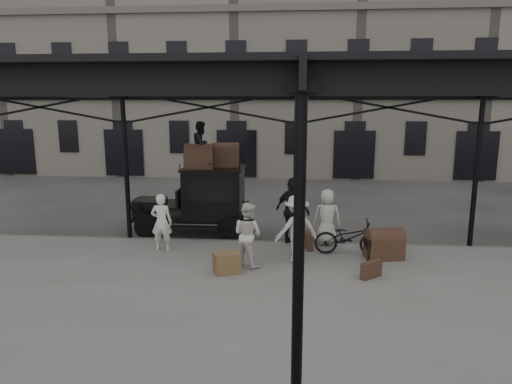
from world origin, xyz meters
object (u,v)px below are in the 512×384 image
porter_left (162,222)px  porter_official (293,211)px  taxi (204,198)px  steamer_trunk_platform (384,246)px  bicycle (349,237)px  steamer_trunk_roof_near (199,158)px

porter_left → porter_official: (3.59, 0.90, 0.17)m
taxi → steamer_trunk_platform: taxi is taller
bicycle → taxi: bearing=64.8°
porter_official → steamer_trunk_roof_near: size_ratio=2.25×
bicycle → steamer_trunk_roof_near: size_ratio=2.11×
steamer_trunk_platform → porter_official: bearing=143.4°
bicycle → steamer_trunk_roof_near: (-4.41, 1.87, 1.87)m
bicycle → steamer_trunk_platform: bearing=-104.3°
taxi → porter_official: size_ratio=1.88×
porter_left → porter_official: bearing=-167.2°
steamer_trunk_roof_near → taxi: bearing=66.9°
porter_left → bicycle: 5.11m
taxi → porter_left: bearing=-109.7°
taxi → porter_left: (-0.78, -2.16, -0.25)m
porter_official → steamer_trunk_roof_near: bearing=16.1°
porter_left → bicycle: (5.10, 0.05, -0.32)m
porter_left → porter_official: 3.71m
bicycle → porter_left: bearing=91.4°
porter_left → steamer_trunk_platform: 6.02m
porter_left → steamer_trunk_platform: size_ratio=1.71×
porter_left → steamer_trunk_roof_near: (0.69, 1.92, 1.55)m
steamer_trunk_platform → bicycle: bearing=152.8°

